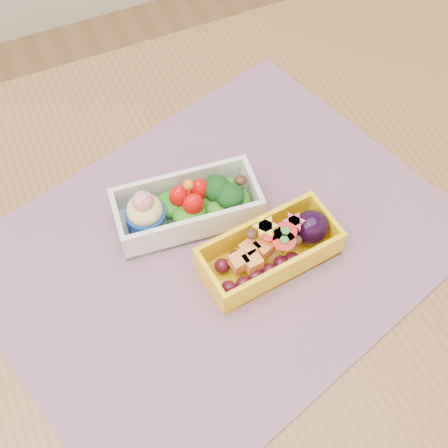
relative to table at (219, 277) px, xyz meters
name	(u,v)px	position (x,y,z in m)	size (l,w,h in m)	color
ground	(221,404)	(0.00, 0.00, -0.65)	(3.00, 3.00, 0.00)	olive
table	(219,277)	(0.00, 0.00, 0.00)	(1.20, 0.80, 0.75)	brown
placemat	(220,245)	(0.00, -0.01, 0.10)	(0.56, 0.43, 0.00)	#A06E86
bento_white	(186,207)	(-0.02, 0.05, 0.13)	(0.19, 0.10, 0.08)	silver
bento_yellow	(272,249)	(0.05, -0.05, 0.13)	(0.18, 0.09, 0.06)	yellow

